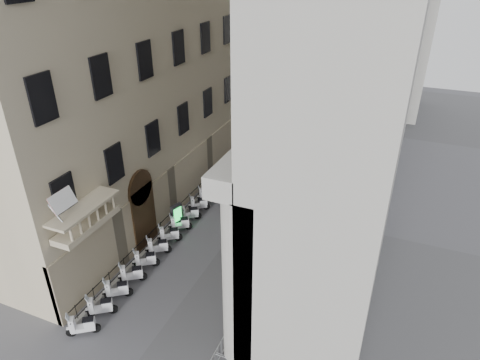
{
  "coord_description": "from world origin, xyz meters",
  "views": [
    {
      "loc": [
        10.06,
        -7.5,
        17.75
      ],
      "look_at": [
        0.66,
        15.2,
        4.5
      ],
      "focal_mm": 32.0,
      "sensor_mm": 36.0,
      "label": 1
    }
  ],
  "objects_px": {
    "security_tent": "(235,167)",
    "pedestrian_a": "(279,167)",
    "street_lamp": "(255,108)",
    "info_kiosk": "(177,216)",
    "pedestrian_b": "(279,167)",
    "scooter_0": "(85,334)"
  },
  "relations": [
    {
      "from": "security_tent",
      "to": "pedestrian_a",
      "type": "xyz_separation_m",
      "value": [
        2.16,
        4.71,
        -1.75
      ]
    },
    {
      "from": "pedestrian_a",
      "to": "security_tent",
      "type": "bearing_deg",
      "value": 66.15
    },
    {
      "from": "street_lamp",
      "to": "security_tent",
      "type": "bearing_deg",
      "value": -93.07
    },
    {
      "from": "security_tent",
      "to": "pedestrian_b",
      "type": "distance_m",
      "value": 5.82
    },
    {
      "from": "street_lamp",
      "to": "info_kiosk",
      "type": "bearing_deg",
      "value": -106.84
    },
    {
      "from": "pedestrian_b",
      "to": "pedestrian_a",
      "type": "bearing_deg",
      "value": 137.66
    },
    {
      "from": "scooter_0",
      "to": "info_kiosk",
      "type": "bearing_deg",
      "value": -32.72
    },
    {
      "from": "scooter_0",
      "to": "info_kiosk",
      "type": "xyz_separation_m",
      "value": [
        -0.4,
        10.42,
        0.96
      ]
    },
    {
      "from": "street_lamp",
      "to": "info_kiosk",
      "type": "height_order",
      "value": "street_lamp"
    },
    {
      "from": "security_tent",
      "to": "info_kiosk",
      "type": "xyz_separation_m",
      "value": [
        -2.18,
        -5.51,
        -1.77
      ]
    },
    {
      "from": "info_kiosk",
      "to": "pedestrian_a",
      "type": "relative_size",
      "value": 0.97
    },
    {
      "from": "scooter_0",
      "to": "info_kiosk",
      "type": "height_order",
      "value": "info_kiosk"
    },
    {
      "from": "info_kiosk",
      "to": "pedestrian_a",
      "type": "xyz_separation_m",
      "value": [
        4.34,
        10.22,
        0.02
      ]
    },
    {
      "from": "street_lamp",
      "to": "pedestrian_b",
      "type": "height_order",
      "value": "street_lamp"
    },
    {
      "from": "scooter_0",
      "to": "street_lamp",
      "type": "relative_size",
      "value": 0.16
    },
    {
      "from": "security_tent",
      "to": "pedestrian_b",
      "type": "height_order",
      "value": "security_tent"
    },
    {
      "from": "security_tent",
      "to": "street_lamp",
      "type": "relative_size",
      "value": 0.44
    },
    {
      "from": "scooter_0",
      "to": "pedestrian_b",
      "type": "height_order",
      "value": "pedestrian_b"
    },
    {
      "from": "street_lamp",
      "to": "pedestrian_a",
      "type": "height_order",
      "value": "street_lamp"
    },
    {
      "from": "info_kiosk",
      "to": "scooter_0",
      "type": "bearing_deg",
      "value": -69.53
    },
    {
      "from": "security_tent",
      "to": "scooter_0",
      "type": "bearing_deg",
      "value": -96.38
    },
    {
      "from": "security_tent",
      "to": "pedestrian_a",
      "type": "height_order",
      "value": "security_tent"
    }
  ]
}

